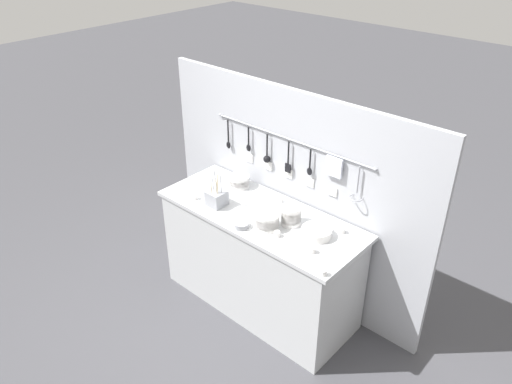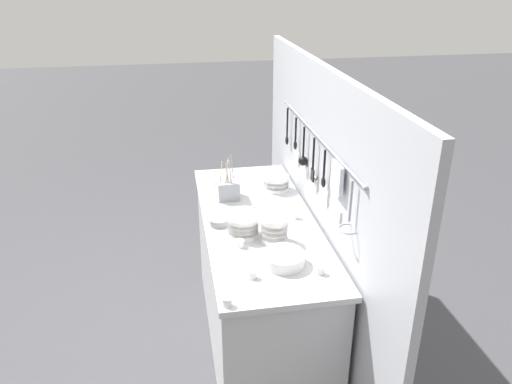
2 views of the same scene
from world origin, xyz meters
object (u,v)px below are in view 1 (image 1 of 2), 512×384
Objects in this scene: plate_stack at (316,232)px; steel_mixing_bowl at (241,225)px; cup_front_right at (277,234)px; cup_edge_near at (195,197)px; bowl_stack_nested_right at (267,221)px; cup_beside_plates at (323,272)px; cutlery_caddy at (217,198)px; cup_back_left at (312,250)px; bowl_stack_tall_left at (291,215)px; cup_front_left at (342,230)px; cup_back_right at (281,200)px; bowl_stack_wide_centre at (239,181)px.

steel_mixing_bowl is (-0.45, -0.26, -0.01)m from plate_stack.
cup_front_right and cup_edge_near have the same top height.
bowl_stack_nested_right reaches higher than cup_beside_plates.
cutlery_caddy reaches higher than cup_beside_plates.
cup_back_left is (0.09, -0.17, -0.01)m from plate_stack.
bowl_stack_tall_left is at bearing 16.59° from cutlery_caddy.
cup_front_left is 1.00× the size of cup_edge_near.
bowl_stack_tall_left is 0.23m from plate_stack.
steel_mixing_bowl is at bearing -143.70° from cup_front_left.
bowl_stack_nested_right reaches higher than cup_edge_near.
cutlery_caddy is at bearing -179.90° from cup_back_left.
cup_edge_near is (-1.07, -0.06, 0.00)m from cup_back_left.
cup_beside_plates is at bearing -3.79° from cup_edge_near.
cutlery_caddy is 6.35× the size of cup_back_right.
cup_back_right and cup_beside_plates have the same top height.
cup_beside_plates is at bearing -7.33° from cutlery_caddy.
cup_back_right is (-0.14, 0.32, -0.04)m from bowl_stack_nested_right.
plate_stack is at bearing 25.30° from bowl_stack_nested_right.
cup_front_right is (0.26, -0.35, 0.00)m from cup_back_right.
bowl_stack_tall_left is at bearing 148.19° from cup_beside_plates.
cutlery_caddy is 6.35× the size of cup_back_left.
bowl_stack_nested_right is 0.35m from cup_back_right.
cutlery_caddy is at bearing -160.61° from cup_front_left.
bowl_stack_tall_left reaches higher than plate_stack.
cup_back_right is 1.00× the size of cup_beside_plates.
bowl_stack_tall_left is 3.30× the size of cup_front_right.
bowl_stack_nested_right reaches higher than cup_back_right.
bowl_stack_nested_right reaches higher than cup_front_left.
cutlery_caddy is 0.96m from cup_front_left.
bowl_stack_wide_centre is 0.62m from bowl_stack_nested_right.
cup_back_left is at bearing 0.10° from cutlery_caddy.
plate_stack is (0.31, 0.15, -0.03)m from bowl_stack_nested_right.
cup_back_left is 1.07m from cup_edge_near.
cup_back_left is (0.88, 0.00, -0.04)m from cutlery_caddy.
plate_stack is 4.90× the size of cup_edge_near.
bowl_stack_nested_right is at bearing 177.31° from cup_back_left.
bowl_stack_tall_left is 0.35m from steel_mixing_bowl.
bowl_stack_nested_right reaches higher than steel_mixing_bowl.
steel_mixing_bowl is at bearing -4.31° from cup_edge_near.
cup_back_right is (0.41, 0.02, -0.03)m from bowl_stack_wide_centre.
bowl_stack_wide_centre is 1.22m from cup_beside_plates.
cup_front_right and cup_beside_plates have the same top height.
cup_edge_near is (-0.66, -0.07, -0.04)m from bowl_stack_nested_right.
cutlery_caddy is at bearing 164.61° from steel_mixing_bowl.
cup_back_right is at bearing 45.36° from cutlery_caddy.
cutlery_caddy is at bearing -163.41° from bowl_stack_tall_left.
cup_front_right is at bearing -53.65° from cup_back_right.
cup_back_left is 1.00× the size of cup_beside_plates.
bowl_stack_tall_left reaches higher than cup_edge_near.
plate_stack reaches higher than cup_back_left.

